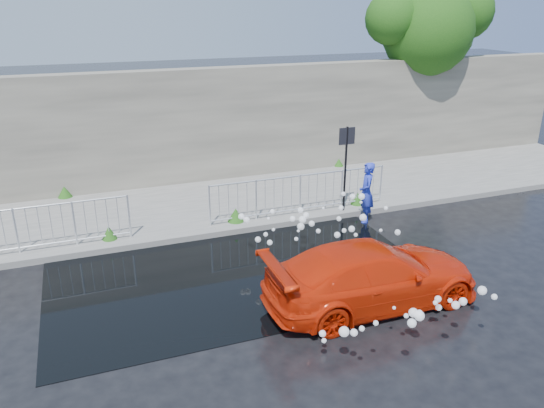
{
  "coord_description": "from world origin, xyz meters",
  "views": [
    {
      "loc": [
        -2.37,
        -8.96,
        5.6
      ],
      "look_at": [
        1.76,
        2.18,
        1.0
      ],
      "focal_mm": 35.0,
      "sensor_mm": 36.0,
      "label": 1
    }
  ],
  "objects": [
    {
      "name": "railing_left",
      "position": [
        -4.0,
        3.35,
        0.74
      ],
      "size": [
        5.05,
        0.05,
        1.1
      ],
      "color": "silver",
      "rests_on": "pavement"
    },
    {
      "name": "puddle",
      "position": [
        0.5,
        1.0,
        0.01
      ],
      "size": [
        8.0,
        5.0,
        0.01
      ],
      "primitive_type": "cube",
      "color": "black",
      "rests_on": "ground"
    },
    {
      "name": "sign_post",
      "position": [
        4.2,
        3.1,
        1.72
      ],
      "size": [
        0.45,
        0.06,
        2.5
      ],
      "color": "black",
      "rests_on": "ground"
    },
    {
      "name": "ground",
      "position": [
        0.0,
        0.0,
        0.0
      ],
      "size": [
        90.0,
        90.0,
        0.0
      ],
      "primitive_type": "plane",
      "color": "black",
      "rests_on": "ground"
    },
    {
      "name": "pavement",
      "position": [
        0.0,
        5.0,
        0.07
      ],
      "size": [
        30.0,
        4.0,
        0.15
      ],
      "primitive_type": "cube",
      "color": "#62625D",
      "rests_on": "ground"
    },
    {
      "name": "red_car",
      "position": [
        2.6,
        -1.14,
        0.62
      ],
      "size": [
        4.31,
        1.78,
        1.25
      ],
      "primitive_type": "imported",
      "rotation": [
        0.0,
        0.0,
        1.58
      ],
      "color": "red",
      "rests_on": "ground"
    },
    {
      "name": "weeds",
      "position": [
        -0.28,
        4.4,
        0.32
      ],
      "size": [
        12.17,
        3.93,
        0.36
      ],
      "color": "#235216",
      "rests_on": "pavement"
    },
    {
      "name": "railing_right",
      "position": [
        3.0,
        3.35,
        0.74
      ],
      "size": [
        5.05,
        0.05,
        1.1
      ],
      "color": "silver",
      "rests_on": "pavement"
    },
    {
      "name": "retaining_wall",
      "position": [
        0.0,
        7.2,
        1.9
      ],
      "size": [
        30.0,
        0.6,
        3.5
      ],
      "primitive_type": "cube",
      "color": "#544F47",
      "rests_on": "pavement"
    },
    {
      "name": "curb",
      "position": [
        0.0,
        3.0,
        0.08
      ],
      "size": [
        30.0,
        0.25,
        0.16
      ],
      "primitive_type": "cube",
      "color": "#62625D",
      "rests_on": "ground"
    },
    {
      "name": "water_spray",
      "position": [
        2.59,
        -0.16,
        0.77
      ],
      "size": [
        3.68,
        5.48,
        1.01
      ],
      "color": "white",
      "rests_on": "ground"
    },
    {
      "name": "tree",
      "position": [
        9.59,
        7.41,
        4.72
      ],
      "size": [
        4.91,
        3.2,
        6.21
      ],
      "color": "#332114",
      "rests_on": "ground"
    },
    {
      "name": "person",
      "position": [
        4.56,
        2.54,
        0.82
      ],
      "size": [
        0.58,
        0.7,
        1.64
      ],
      "primitive_type": "imported",
      "rotation": [
        0.0,
        0.0,
        -1.92
      ],
      "color": "#2635BF",
      "rests_on": "ground"
    }
  ]
}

